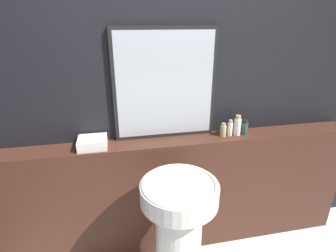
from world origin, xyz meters
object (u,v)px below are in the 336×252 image
(shampoo_bottle, at_px, (223,130))
(lotion_bottle, at_px, (237,126))
(towel_stack, at_px, (93,143))
(body_wash_bottle, at_px, (245,128))
(conditioner_bottle, at_px, (230,128))
(mirror, at_px, (165,85))
(pedestal_sink, at_px, (179,232))

(shampoo_bottle, bearing_deg, lotion_bottle, 0.00)
(towel_stack, height_order, body_wash_bottle, body_wash_bottle)
(conditioner_bottle, bearing_deg, mirror, 170.24)
(shampoo_bottle, xyz_separation_m, lotion_bottle, (0.11, 0.00, 0.03))
(pedestal_sink, height_order, conditioner_bottle, conditioner_bottle)
(towel_stack, bearing_deg, shampoo_bottle, 0.00)
(mirror, relative_size, towel_stack, 4.03)
(lotion_bottle, bearing_deg, towel_stack, 180.00)
(conditioner_bottle, bearing_deg, towel_stack, 180.00)
(towel_stack, xyz_separation_m, conditioner_bottle, (1.02, 0.00, 0.02))
(pedestal_sink, relative_size, conditioner_bottle, 7.28)
(towel_stack, bearing_deg, mirror, 8.94)
(lotion_bottle, distance_m, body_wash_bottle, 0.07)
(towel_stack, bearing_deg, body_wash_bottle, 0.00)
(shampoo_bottle, bearing_deg, pedestal_sink, -135.11)
(towel_stack, xyz_separation_m, shampoo_bottle, (0.96, 0.00, 0.01))
(mirror, distance_m, conditioner_bottle, 0.60)
(shampoo_bottle, distance_m, lotion_bottle, 0.12)
(mirror, bearing_deg, lotion_bottle, -8.73)
(conditioner_bottle, height_order, body_wash_bottle, conditioner_bottle)
(pedestal_sink, bearing_deg, body_wash_bottle, 35.63)
(body_wash_bottle, bearing_deg, conditioner_bottle, 180.00)
(body_wash_bottle, bearing_deg, shampoo_bottle, 180.00)
(mirror, height_order, shampoo_bottle, mirror)
(mirror, bearing_deg, body_wash_bottle, -7.83)
(shampoo_bottle, relative_size, body_wash_bottle, 0.90)
(pedestal_sink, relative_size, body_wash_bottle, 8.02)
(towel_stack, relative_size, body_wash_bottle, 1.71)
(towel_stack, distance_m, body_wash_bottle, 1.14)
(pedestal_sink, distance_m, conditioner_bottle, 0.84)
(conditioner_bottle, relative_size, lotion_bottle, 0.80)
(towel_stack, relative_size, conditioner_bottle, 1.55)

